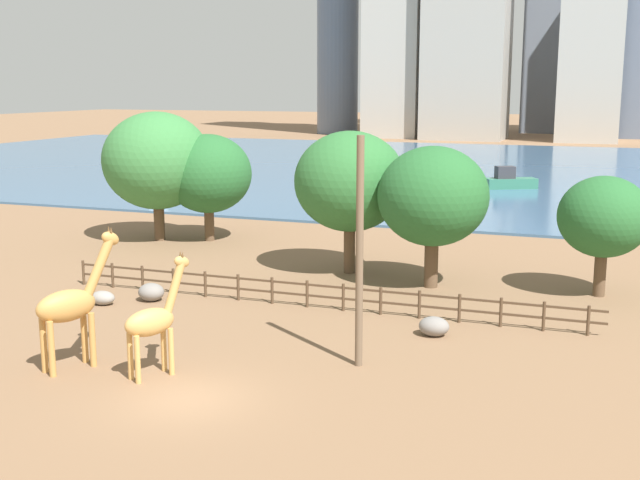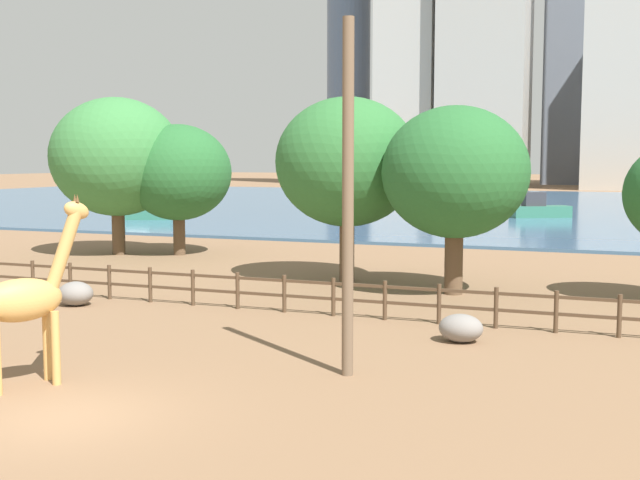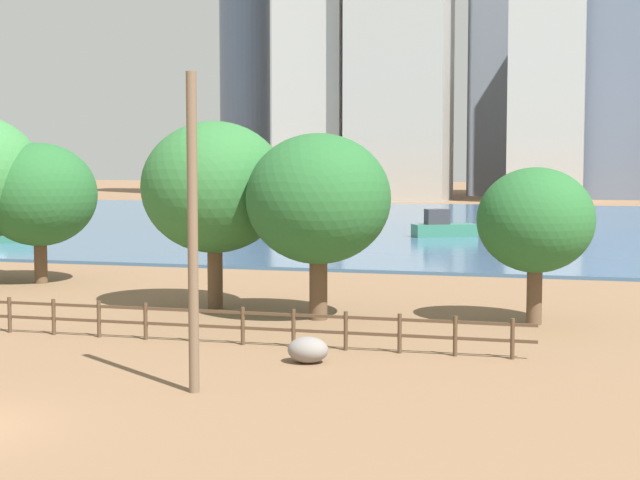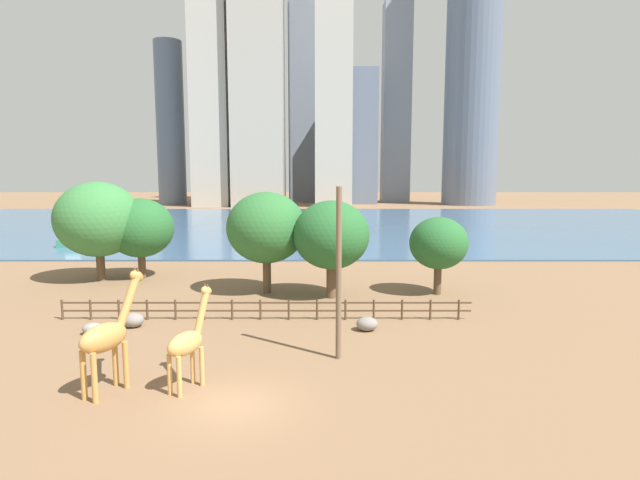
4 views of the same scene
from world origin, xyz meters
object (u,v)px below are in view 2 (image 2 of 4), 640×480
(boulder_near_fence, at_px, (8,300))
(tree_left_small, at_px, (347,162))
(tree_left_large, at_px, (455,173))
(utility_pole, at_px, (348,200))
(boat_sailboat, at_px, (143,211))
(giraffe_companion, at_px, (27,299))
(boulder_by_pole, at_px, (76,294))
(boat_ferry, at_px, (539,209))
(tree_center_broad, at_px, (178,173))
(tree_right_tall, at_px, (117,157))
(boulder_small, at_px, (461,328))

(boulder_near_fence, xyz_separation_m, tree_left_small, (8.98, 10.45, 4.79))
(tree_left_large, bearing_deg, utility_pole, -89.64)
(utility_pole, bearing_deg, boat_sailboat, 129.31)
(boat_sailboat, bearing_deg, giraffe_companion, -80.33)
(boulder_by_pole, bearing_deg, tree_left_large, 31.43)
(boat_ferry, xyz_separation_m, boat_sailboat, (-30.93, -14.58, -0.04))
(tree_center_broad, bearing_deg, giraffe_companion, -66.31)
(utility_pole, xyz_separation_m, tree_left_small, (-5.07, 14.29, 0.83))
(tree_left_small, bearing_deg, tree_left_large, -17.85)
(tree_left_small, distance_m, boat_ferry, 40.06)
(tree_right_tall, distance_m, boat_sailboat, 24.12)
(boat_sailboat, bearing_deg, boat_ferry, 4.05)
(tree_center_broad, xyz_separation_m, tree_left_small, (11.84, -5.73, 0.60))
(tree_right_tall, relative_size, boat_sailboat, 1.69)
(giraffe_companion, relative_size, boulder_by_pole, 3.46)
(boat_ferry, bearing_deg, tree_center_broad, -142.37)
(boulder_near_fence, relative_size, tree_right_tall, 0.14)
(tree_left_large, bearing_deg, boulder_near_fence, -147.67)
(utility_pole, height_order, tree_left_large, utility_pole)
(boulder_by_pole, xyz_separation_m, tree_left_small, (7.18, 9.05, 4.69))
(boulder_small, xyz_separation_m, tree_right_tall, (-22.04, 14.43, 4.97))
(giraffe_companion, xyz_separation_m, tree_left_small, (1.48, 17.90, 3.06))
(utility_pole, bearing_deg, boulder_small, 67.67)
(boulder_near_fence, bearing_deg, giraffe_companion, -44.77)
(tree_right_tall, bearing_deg, boat_ferry, 61.66)
(boulder_near_fence, relative_size, tree_left_small, 0.15)
(utility_pole, bearing_deg, boulder_by_pole, 156.82)
(giraffe_companion, distance_m, boulder_near_fence, 10.71)
(giraffe_companion, bearing_deg, utility_pole, -31.89)
(tree_right_tall, bearing_deg, boulder_small, -33.22)
(giraffe_companion, bearing_deg, boat_sailboat, 60.14)
(tree_right_tall, bearing_deg, boat_sailboat, 120.62)
(tree_center_broad, distance_m, boat_sailboat, 24.95)
(giraffe_companion, xyz_separation_m, tree_left_large, (6.47, 16.29, 2.68))
(tree_left_small, relative_size, boat_sailboat, 1.55)
(tree_left_large, relative_size, boat_sailboat, 1.43)
(tree_center_broad, relative_size, tree_right_tall, 0.83)
(tree_center_broad, bearing_deg, tree_right_tall, -162.28)
(boulder_near_fence, relative_size, tree_left_large, 0.17)
(tree_right_tall, xyz_separation_m, boat_ferry, (18.86, 34.98, -4.42))
(tree_center_broad, height_order, tree_right_tall, tree_right_tall)
(boat_sailboat, bearing_deg, boulder_small, -66.79)
(boulder_small, bearing_deg, boulder_near_fence, -177.44)
(utility_pole, bearing_deg, tree_left_large, 90.36)
(boulder_by_pole, distance_m, boat_ferry, 49.93)
(tree_left_large, relative_size, tree_right_tall, 0.85)
(tree_center_broad, bearing_deg, boat_ferry, 65.30)
(boulder_near_fence, distance_m, boat_sailboat, 39.92)
(boulder_small, distance_m, tree_center_broad, 24.68)
(boulder_by_pole, bearing_deg, utility_pole, -23.18)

